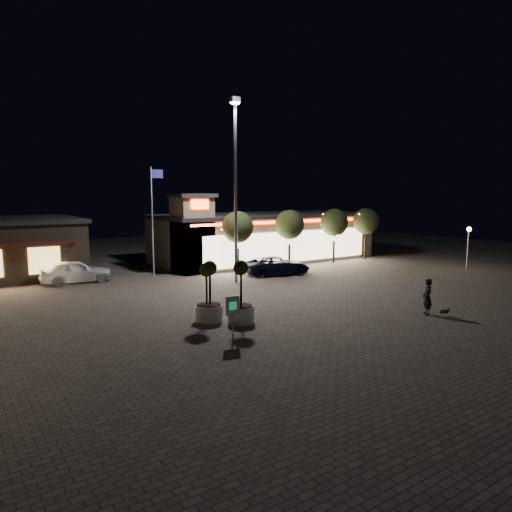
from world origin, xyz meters
TOP-DOWN VIEW (x-y plane):
  - ground at (0.00, 0.00)m, footprint 90.00×90.00m
  - retail_building at (9.51, 15.82)m, footprint 20.40×8.40m
  - floodlight_pole at (2.00, 8.00)m, footprint 0.60×0.40m
  - flagpole at (-1.90, 13.00)m, footprint 0.95×0.10m
  - lamp_post_east at (20.00, 2.00)m, footprint 0.36×0.36m
  - string_tree_a at (4.00, 11.00)m, footprint 2.42×2.42m
  - string_tree_b at (9.00, 11.00)m, footprint 2.42×2.42m
  - string_tree_c at (14.00, 11.00)m, footprint 2.42×2.42m
  - string_tree_d at (18.00, 11.00)m, footprint 2.42×2.42m
  - pickup_truck at (6.14, 8.83)m, footprint 5.46×3.47m
  - white_sedan at (-7.21, 14.00)m, footprint 4.79×2.23m
  - pedestrian at (5.52, -4.70)m, footprint 0.72×0.80m
  - dog at (6.10, -5.36)m, footprint 0.49×0.33m
  - planter_left at (-4.24, 0.46)m, footprint 1.15×1.15m
  - planter_mid at (-3.05, -0.72)m, footprint 1.22×1.22m
  - planter_right at (-4.13, 0.34)m, footprint 1.20×1.20m
  - valet_sign at (-4.66, -2.63)m, footprint 0.61×0.15m

SIDE VIEW (x-z plane):
  - ground at x=0.00m, z-range 0.00..0.00m
  - dog at x=6.10m, z-range 0.13..0.40m
  - pickup_truck at x=6.14m, z-range 0.00..1.40m
  - white_sedan at x=-7.21m, z-range 0.00..1.59m
  - planter_left at x=-4.24m, z-range -0.54..2.29m
  - planter_right at x=-4.13m, z-range -0.56..2.38m
  - pedestrian at x=5.52m, z-range 0.00..1.84m
  - planter_mid at x=-3.05m, z-range -0.58..2.43m
  - valet_sign at x=-4.66m, z-range 0.37..2.22m
  - retail_building at x=9.51m, z-range -0.84..5.26m
  - lamp_post_east at x=20.00m, z-range 0.72..4.20m
  - string_tree_a at x=4.00m, z-range 1.17..5.95m
  - string_tree_b at x=9.00m, z-range 1.17..5.95m
  - string_tree_c at x=14.00m, z-range 1.17..5.95m
  - string_tree_d at x=18.00m, z-range 1.17..5.95m
  - flagpole at x=-1.90m, z-range 0.74..8.74m
  - floodlight_pole at x=2.00m, z-range 0.83..13.21m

